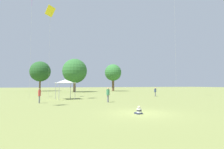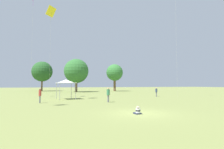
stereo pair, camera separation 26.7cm
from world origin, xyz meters
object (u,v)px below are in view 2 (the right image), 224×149
object	(u,v)px
distant_tree_2	(42,72)
person_standing_0	(108,94)
seated_toddler	(138,111)
person_standing_1	(40,94)
person_standing_2	(156,91)
kite_3	(51,13)
distant_tree_1	(76,71)
kite_0	(33,0)
distant_tree_0	(115,73)
canopy_tent	(66,82)

from	to	relation	value
distant_tree_2	person_standing_0	bearing A→B (deg)	-77.19
seated_toddler	person_standing_1	bearing A→B (deg)	120.47
seated_toddler	person_standing_2	size ratio (longest dim) A/B	0.35
seated_toddler	distant_tree_2	world-z (taller)	distant_tree_2
person_standing_1	kite_3	world-z (taller)	kite_3
person_standing_1	person_standing_2	distance (m)	20.86
distant_tree_1	distant_tree_2	world-z (taller)	distant_tree_2
kite_0	distant_tree_2	bearing A→B (deg)	-142.21
seated_toddler	distant_tree_0	distance (m)	48.93
person_standing_2	distant_tree_2	world-z (taller)	distant_tree_2
kite_0	distant_tree_0	bearing A→B (deg)	175.30
kite_3	person_standing_1	bearing A→B (deg)	72.38
distant_tree_2	person_standing_1	bearing A→B (deg)	-87.02
distant_tree_0	person_standing_0	bearing A→B (deg)	-110.73
person_standing_2	kite_3	distance (m)	22.50
canopy_tent	kite_3	distance (m)	10.44
distant_tree_0	kite_3	bearing A→B (deg)	-123.92
person_standing_0	distant_tree_0	distance (m)	39.99
person_standing_2	kite_3	xyz separation A→B (m)	(-19.06, -1.91, 11.82)
canopy_tent	seated_toddler	bearing A→B (deg)	-75.13
canopy_tent	kite_0	size ratio (longest dim) A/B	0.17
person_standing_1	canopy_tent	bearing A→B (deg)	-65.00
kite_0	distant_tree_2	distance (m)	37.00
distant_tree_2	canopy_tent	bearing A→B (deg)	-81.77
canopy_tent	kite_3	xyz separation A→B (m)	(-2.39, -1.08, 10.10)
person_standing_0	kite_0	bearing A→B (deg)	-128.72
kite_3	distant_tree_1	size ratio (longest dim) A/B	1.32
distant_tree_1	kite_3	bearing A→B (deg)	-104.41
person_standing_0	person_standing_2	xyz separation A→B (m)	(11.90, 7.48, -0.09)
person_standing_1	person_standing_2	bearing A→B (deg)	-104.55
canopy_tent	kite_3	bearing A→B (deg)	-155.63
kite_0	kite_3	bearing A→B (deg)	69.83
canopy_tent	kite_0	distance (m)	15.28
distant_tree_0	person_standing_1	bearing A→B (deg)	-122.10
canopy_tent	distant_tree_1	xyz separation A→B (m)	(4.98, 27.58, 3.83)
person_standing_0	distant_tree_2	size ratio (longest dim) A/B	0.18
kite_3	distant_tree_2	bearing A→B (deg)	-88.55
person_standing_2	canopy_tent	size ratio (longest dim) A/B	0.56
person_standing_0	canopy_tent	distance (m)	8.34
person_standing_1	distant_tree_1	distance (m)	34.02
person_standing_0	distant_tree_2	distance (m)	47.48
person_standing_2	distant_tree_0	xyz separation A→B (m)	(2.12, 29.58, 5.53)
person_standing_0	canopy_tent	bearing A→B (deg)	-137.82
seated_toddler	canopy_tent	world-z (taller)	canopy_tent
person_standing_1	canopy_tent	world-z (taller)	canopy_tent
distant_tree_1	seated_toddler	bearing A→B (deg)	-91.01
person_standing_0	distant_tree_0	size ratio (longest dim) A/B	0.19
kite_0	kite_3	xyz separation A→B (m)	(2.97, -4.65, -3.76)
person_standing_1	canopy_tent	size ratio (longest dim) A/B	0.58
person_standing_1	distant_tree_0	world-z (taller)	distant_tree_0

